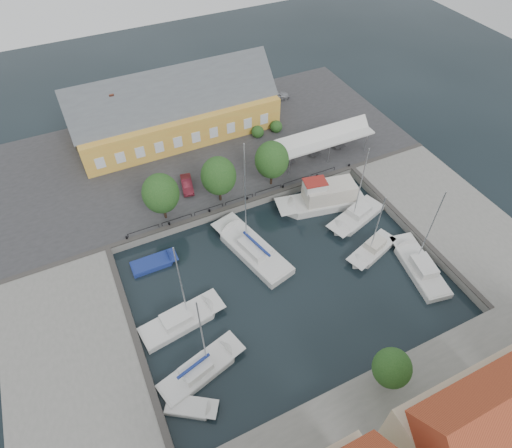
{
  "coord_description": "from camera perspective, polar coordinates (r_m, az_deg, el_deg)",
  "views": [
    {
      "loc": [
        -14.55,
        -24.49,
        37.46
      ],
      "look_at": [
        0.0,
        6.0,
        1.5
      ],
      "focal_mm": 30.0,
      "sensor_mm": 36.0,
      "label": 1
    }
  ],
  "objects": [
    {
      "name": "trawler",
      "position": [
        53.68,
        9.06,
        3.31
      ],
      "size": [
        11.54,
        5.39,
        5.0
      ],
      "color": "silver",
      "rests_on": "ground"
    },
    {
      "name": "launch_nw",
      "position": [
        48.69,
        -13.49,
        -5.17
      ],
      "size": [
        5.17,
        2.08,
        0.88
      ],
      "color": "navy",
      "rests_on": "ground"
    },
    {
      "name": "car_silver",
      "position": [
        71.46,
        2.74,
        16.72
      ],
      "size": [
        4.29,
        1.98,
        1.42
      ],
      "primitive_type": "imported",
      "rotation": [
        0.0,
        0.0,
        1.5
      ],
      "color": "#ABADB3",
      "rests_on": "north_quay"
    },
    {
      "name": "east_boat_c",
      "position": [
        50.02,
        20.98,
        -5.58
      ],
      "size": [
        4.35,
        9.26,
        11.38
      ],
      "color": "silver",
      "rests_on": "ground"
    },
    {
      "name": "west_boat_d",
      "position": [
        41.09,
        -7.47,
        -18.84
      ],
      "size": [
        8.68,
        4.64,
        11.27
      ],
      "color": "silver",
      "rests_on": "ground"
    },
    {
      "name": "quay_trees",
      "position": [
        50.51,
        -5.02,
        6.4
      ],
      "size": [
        18.2,
        4.2,
        6.3
      ],
      "color": "black",
      "rests_on": "north_quay"
    },
    {
      "name": "center_sailboat",
      "position": [
        48.18,
        -0.43,
        -3.57
      ],
      "size": [
        5.9,
        11.54,
        15.01
      ],
      "color": "silver",
      "rests_on": "ground"
    },
    {
      "name": "quay_edge_fittings",
      "position": [
        48.91,
        0.65,
        -1.31
      ],
      "size": [
        56.0,
        24.72,
        0.4
      ],
      "color": "#383533",
      "rests_on": "north_quay"
    },
    {
      "name": "east_boat_b",
      "position": [
        50.09,
        15.25,
        -3.42
      ],
      "size": [
        7.08,
        4.21,
        9.52
      ],
      "color": "silver",
      "rests_on": "ground"
    },
    {
      "name": "east_quay",
      "position": [
        56.64,
        24.29,
        0.97
      ],
      "size": [
        12.0,
        24.0,
        1.0
      ],
      "primitive_type": "cube",
      "color": "slate",
      "rests_on": "ground"
    },
    {
      "name": "tent_canopy",
      "position": [
        58.96,
        8.93,
        11.23
      ],
      "size": [
        14.0,
        4.0,
        2.83
      ],
      "color": "silver",
      "rests_on": "north_quay"
    },
    {
      "name": "east_boat_a",
      "position": [
        53.25,
        13.24,
        0.9
      ],
      "size": [
        8.47,
        4.98,
        11.53
      ],
      "color": "silver",
      "rests_on": "ground"
    },
    {
      "name": "car_red",
      "position": [
        54.81,
        -9.19,
        5.24
      ],
      "size": [
        2.02,
        3.96,
        1.24
      ],
      "primitive_type": "imported",
      "rotation": [
        0.0,
        0.0,
        -0.2
      ],
      "color": "#56131F",
      "rests_on": "north_quay"
    },
    {
      "name": "launch_sw",
      "position": [
        40.14,
        -8.68,
        -23.07
      ],
      "size": [
        4.66,
        3.87,
        0.98
      ],
      "color": "silver",
      "rests_on": "ground"
    },
    {
      "name": "west_boat_c",
      "position": [
        43.75,
        -10.03,
        -12.67
      ],
      "size": [
        8.83,
        3.9,
        11.54
      ],
      "color": "silver",
      "rests_on": "ground"
    },
    {
      "name": "ground",
      "position": [
        47.06,
        3.17,
        -6.07
      ],
      "size": [
        140.0,
        140.0,
        0.0
      ],
      "primitive_type": "plane",
      "color": "black",
      "rests_on": "ground"
    },
    {
      "name": "west_quay",
      "position": [
        43.9,
        -23.01,
        -17.02
      ],
      "size": [
        12.0,
        24.0,
        1.0
      ],
      "primitive_type": "cube",
      "color": "slate",
      "rests_on": "ground"
    },
    {
      "name": "warehouse",
      "position": [
        63.46,
        -11.24,
        14.51
      ],
      "size": [
        28.56,
        14.0,
        9.55
      ],
      "color": "gold",
      "rests_on": "north_quay"
    },
    {
      "name": "north_quay",
      "position": [
        61.91,
        -6.89,
        9.76
      ],
      "size": [
        56.0,
        26.0,
        1.0
      ],
      "primitive_type": "cube",
      "color": "#2D2D30",
      "rests_on": "ground"
    }
  ]
}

